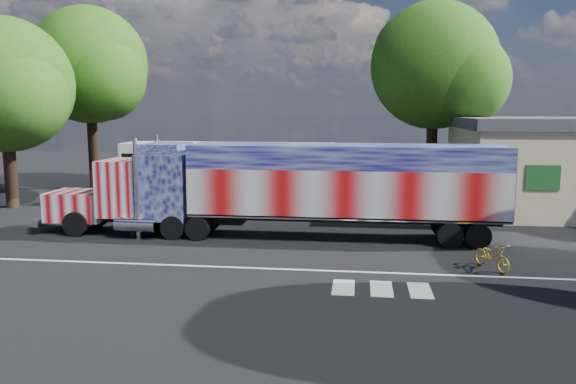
# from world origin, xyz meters

# --- Properties ---
(ground) EXTENTS (100.00, 100.00, 0.00)m
(ground) POSITION_xyz_m (0.00, 0.00, 0.00)
(ground) COLOR black
(lane_markings) EXTENTS (30.00, 2.67, 0.01)m
(lane_markings) POSITION_xyz_m (1.71, -3.77, 0.01)
(lane_markings) COLOR silver
(lane_markings) RESTS_ON ground
(semi_truck) EXTENTS (20.82, 3.29, 4.44)m
(semi_truck) POSITION_xyz_m (0.06, 2.17, 2.29)
(semi_truck) COLOR black
(semi_truck) RESTS_ON ground
(coach_bus) EXTENTS (12.63, 2.94, 3.67)m
(coach_bus) POSITION_xyz_m (-4.56, 10.51, 1.90)
(coach_bus) COLOR white
(coach_bus) RESTS_ON ground
(woman) EXTENTS (0.70, 0.55, 1.70)m
(woman) POSITION_xyz_m (-6.77, 1.50, 0.85)
(woman) COLOR slate
(woman) RESTS_ON ground
(bicycle) EXTENTS (1.39, 1.93, 0.96)m
(bicycle) POSITION_xyz_m (7.96, -2.04, 0.48)
(bicycle) COLOR gold
(bicycle) RESTS_ON ground
(tree_ne_a) EXTENTS (8.52, 8.12, 12.49)m
(tree_ne_a) POSITION_xyz_m (8.00, 15.35, 8.37)
(tree_ne_a) COLOR black
(tree_ne_a) RESTS_ON ground
(tree_w_a) EXTENTS (8.02, 7.64, 10.85)m
(tree_w_a) POSITION_xyz_m (-16.72, 7.75, 6.98)
(tree_w_a) COLOR black
(tree_w_a) RESTS_ON ground
(tree_nw_a) EXTENTS (8.54, 8.13, 12.79)m
(tree_nw_a) POSITION_xyz_m (-15.61, 15.82, 8.67)
(tree_nw_a) COLOR black
(tree_nw_a) RESTS_ON ground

